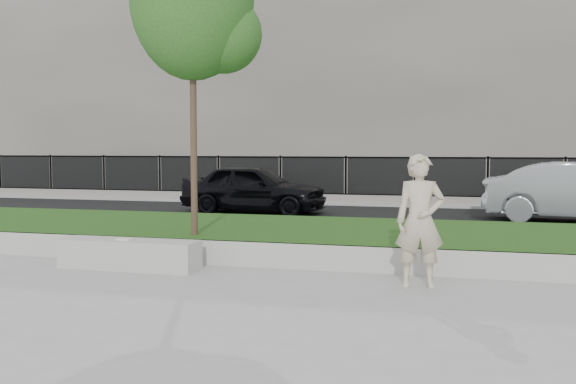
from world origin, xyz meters
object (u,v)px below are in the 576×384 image
(book, at_px, (125,239))
(young_tree, at_px, (197,5))
(car_dark, at_px, (254,188))
(stone_bench, at_px, (129,254))
(man, at_px, (420,221))

(book, bearing_deg, young_tree, 64.39)
(book, xyz_separation_m, car_dark, (-0.58, 8.27, 0.27))
(stone_bench, distance_m, book, 0.25)
(stone_bench, height_order, car_dark, car_dark)
(stone_bench, bearing_deg, car_dark, 94.40)
(stone_bench, height_order, man, man)
(man, bearing_deg, car_dark, 110.70)
(young_tree, bearing_deg, car_dark, 100.49)
(man, distance_m, car_dark, 9.81)
(book, bearing_deg, stone_bench, 39.68)
(man, relative_size, young_tree, 0.34)
(book, bearing_deg, car_dark, 97.81)
(young_tree, bearing_deg, book, -119.39)
(man, height_order, young_tree, young_tree)
(stone_bench, relative_size, book, 9.48)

